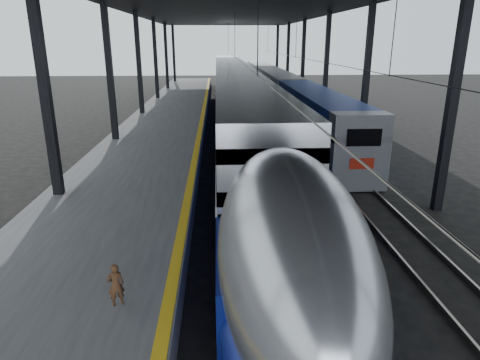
{
  "coord_description": "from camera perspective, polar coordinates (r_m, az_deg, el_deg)",
  "views": [
    {
      "loc": [
        0.49,
        -11.23,
        6.71
      ],
      "look_at": [
        1.26,
        3.25,
        2.0
      ],
      "focal_mm": 32.0,
      "sensor_mm": 36.0,
      "label": 1
    }
  ],
  "objects": [
    {
      "name": "child",
      "position": [
        10.26,
        -16.24,
        -13.26
      ],
      "size": [
        0.44,
        0.36,
        1.02
      ],
      "primitive_type": "imported",
      "rotation": [
        0.0,
        0.0,
        3.49
      ],
      "color": "#492C18",
      "rests_on": "platform"
    },
    {
      "name": "yellow_strip",
      "position": [
        31.77,
        -5.19,
        7.58
      ],
      "size": [
        0.3,
        80.0,
        0.01
      ],
      "primitive_type": "cube",
      "color": "gold",
      "rests_on": "platform"
    },
    {
      "name": "rails",
      "position": [
        32.18,
        4.2,
        6.06
      ],
      "size": [
        6.52,
        80.0,
        0.16
      ],
      "color": "slate",
      "rests_on": "ground"
    },
    {
      "name": "canopy",
      "position": [
        31.36,
        -0.5,
        22.4
      ],
      "size": [
        18.0,
        75.0,
        9.47
      ],
      "color": "black",
      "rests_on": "ground"
    },
    {
      "name": "ground",
      "position": [
        13.1,
        -4.88,
        -12.91
      ],
      "size": [
        160.0,
        160.0,
        0.0
      ],
      "primitive_type": "plane",
      "color": "black",
      "rests_on": "ground"
    },
    {
      "name": "platform",
      "position": [
        32.1,
        -10.19,
        6.56
      ],
      "size": [
        6.0,
        80.0,
        1.0
      ],
      "primitive_type": "cube",
      "color": "#4C4C4F",
      "rests_on": "ground"
    },
    {
      "name": "second_train",
      "position": [
        46.36,
        5.15,
        11.9
      ],
      "size": [
        2.64,
        56.05,
        3.63
      ],
      "color": "navy",
      "rests_on": "ground"
    },
    {
      "name": "tgv_train",
      "position": [
        36.05,
        -0.63,
        10.76
      ],
      "size": [
        3.23,
        65.2,
        4.63
      ],
      "color": "#B3B5BB",
      "rests_on": "ground"
    }
  ]
}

